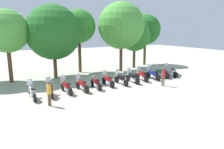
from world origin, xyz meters
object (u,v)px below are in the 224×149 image
Objects in this scene: motorcycle_0 at (32,92)px; tree_1 at (7,31)px; person_0 at (49,92)px; tree_2 at (53,32)px; motorcycle_11 at (170,72)px; motorcycle_1 at (50,89)px; motorcycle_4 at (96,83)px; person_1 at (163,75)px; motorcycle_7 at (132,77)px; motorcycle_8 at (142,75)px; motorcycle_6 at (121,79)px; tree_5 at (134,35)px; tree_6 at (145,30)px; motorcycle_5 at (108,80)px; motorcycle_2 at (66,87)px; motorcycle_10 at (161,73)px; tree_3 at (79,26)px; tree_4 at (121,26)px; motorcycle_9 at (153,74)px; motorcycle_3 at (82,85)px.

motorcycle_0 is 0.33× the size of tree_1.
person_0 is 0.23× the size of tree_2.
motorcycle_1 is at bearing 93.16° from motorcycle_11.
person_1 is (5.54, -2.01, 0.48)m from motorcycle_4.
motorcycle_8 is (1.27, 0.29, 0.00)m from motorcycle_7.
motorcycle_6 is at bearing -52.12° from tree_2.
motorcycle_6 is 1.27m from motorcycle_7.
tree_5 reaches higher than motorcycle_11.
motorcycle_0 is at bearing -80.88° from tree_1.
tree_6 is at bearing -43.12° from motorcycle_7.
motorcycle_5 is 1.32× the size of person_0.
motorcycle_2 is 10.18m from motorcycle_10.
tree_3 is 4.84m from tree_4.
motorcycle_5 is 0.31× the size of tree_3.
motorcycle_1 is 14.75m from tree_5.
person_1 is (-0.81, -2.45, 0.46)m from motorcycle_9.
motorcycle_6 is at bearing -6.68° from person_0.
motorcycle_8 is (3.81, 0.22, 0.00)m from motorcycle_5.
motorcycle_3 is 6.39m from motorcycle_8.
motorcycle_6 is at bearing -89.55° from motorcycle_0.
motorcycle_9 is at bearing -84.47° from tree_4.
motorcycle_7 is at bearing -70.85° from tree_3.
person_1 is 0.27× the size of tree_5.
motorcycle_8 is 0.27× the size of tree_4.
motorcycle_6 is 0.31× the size of tree_3.
tree_4 is at bearing 11.71° from person_0.
motorcycle_11 reaches higher than motorcycle_4.
motorcycle_1 is 0.33× the size of tree_1.
motorcycle_6 is at bearing 101.84° from motorcycle_8.
person_0 is (-11.90, -3.00, 0.45)m from motorcycle_10.
tree_1 is at bearing 47.30° from motorcycle_4.
motorcycle_10 is 7.36m from tree_5.
motorcycle_9 reaches higher than motorcycle_4.
motorcycle_0 is 1.00× the size of motorcycle_11.
motorcycle_1 is at bearing 93.59° from motorcycle_9.
motorcycle_5 is at bearing 91.95° from motorcycle_11.
motorcycle_7 is 9.00m from tree_5.
tree_6 is (4.97, 7.95, 4.40)m from motorcycle_9.
person_0 is at bearing 136.42° from motorcycle_2.
motorcycle_2 is 2.55m from motorcycle_4.
motorcycle_10 is 11.64m from tree_2.
person_1 is at bearing -165.86° from motorcycle_8.
tree_3 is at bearing 33.35° from person_0.
tree_3 is at bearing 11.66° from tree_1.
tree_3 reaches higher than motorcycle_1.
tree_6 is (3.70, 7.73, 4.40)m from motorcycle_10.
motorcycle_3 is 0.30× the size of tree_2.
person_1 is 8.90m from tree_4.
motorcycle_2 is (2.54, 0.28, 0.00)m from motorcycle_0.
motorcycle_10 is at bearing -12.79° from person_0.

